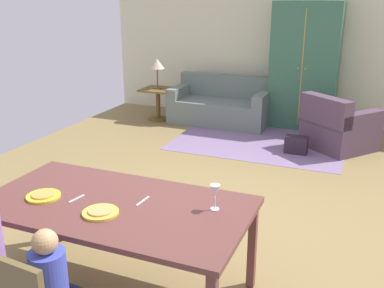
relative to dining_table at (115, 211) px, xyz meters
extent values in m
cube|color=olive|center=(0.19, 2.16, -0.71)|extent=(6.80, 6.70, 0.02)
cube|color=beige|center=(0.19, 5.56, 0.65)|extent=(6.80, 0.10, 2.70)
cube|color=brown|center=(0.00, 0.00, 0.04)|extent=(1.95, 1.03, 0.04)
cube|color=brown|center=(-0.92, 0.46, -0.34)|extent=(0.06, 0.06, 0.72)
cube|color=brown|center=(0.92, 0.46, -0.34)|extent=(0.06, 0.06, 0.72)
cylinder|color=yellow|center=(-0.54, -0.12, 0.07)|extent=(0.25, 0.25, 0.02)
cylinder|color=#E69541|center=(-0.54, -0.12, 0.09)|extent=(0.17, 0.17, 0.01)
cylinder|color=yellow|center=(0.00, -0.18, 0.07)|extent=(0.25, 0.25, 0.02)
cylinder|color=#DC9953|center=(0.00, -0.18, 0.09)|extent=(0.17, 0.17, 0.01)
cylinder|color=silver|center=(0.70, 0.18, 0.07)|extent=(0.06, 0.06, 0.01)
cylinder|color=silver|center=(0.70, 0.18, 0.11)|extent=(0.01, 0.01, 0.09)
cone|color=silver|center=(0.70, 0.18, 0.20)|extent=(0.07, 0.07, 0.09)
cube|color=silver|center=(-0.29, -0.05, 0.07)|extent=(0.04, 0.15, 0.01)
cube|color=silver|center=(0.18, 0.10, 0.07)|extent=(0.03, 0.17, 0.01)
cylinder|color=#3D4AB8|center=(0.00, -0.74, -0.08)|extent=(0.22, 0.22, 0.33)
sphere|color=tan|center=(0.00, -0.74, 0.15)|extent=(0.15, 0.15, 0.15)
cube|color=slate|center=(0.09, 4.01, -0.69)|extent=(2.60, 1.80, 0.01)
cube|color=slate|center=(-0.84, 4.81, -0.49)|extent=(1.72, 0.84, 0.42)
cube|color=slate|center=(-0.84, 5.15, -0.08)|extent=(1.72, 0.20, 0.40)
cube|color=slate|center=(-1.61, 4.81, -0.18)|extent=(0.18, 0.84, 0.20)
cube|color=slate|center=(-0.08, 4.81, -0.18)|extent=(0.18, 0.84, 0.20)
cube|color=#503B4C|center=(1.26, 4.21, -0.49)|extent=(1.19, 1.19, 0.42)
cube|color=#503B4C|center=(1.05, 3.95, -0.08)|extent=(0.79, 0.68, 0.40)
cube|color=#503B4C|center=(1.52, 4.01, -0.18)|extent=(0.66, 0.77, 0.20)
cube|color=#503B4C|center=(0.99, 4.42, -0.18)|extent=(0.66, 0.77, 0.20)
cube|color=#376B4E|center=(0.53, 5.17, 0.35)|extent=(1.10, 0.56, 2.10)
cube|color=gold|center=(0.53, 4.89, 0.35)|extent=(0.02, 0.01, 1.89)
sphere|color=gold|center=(0.47, 4.88, 0.35)|extent=(0.04, 0.04, 0.04)
sphere|color=gold|center=(0.59, 4.88, 0.35)|extent=(0.04, 0.04, 0.04)
cube|color=brown|center=(-1.97, 4.61, -0.13)|extent=(0.56, 0.56, 0.03)
cylinder|color=brown|center=(-1.97, 4.61, -0.42)|extent=(0.08, 0.08, 0.55)
cylinder|color=brown|center=(-1.97, 4.61, -0.68)|extent=(0.36, 0.36, 0.03)
cylinder|color=brown|center=(-1.97, 4.61, -0.11)|extent=(0.16, 0.16, 0.02)
cylinder|color=brown|center=(-1.97, 4.61, 0.07)|extent=(0.02, 0.02, 0.34)
cone|color=beige|center=(-1.97, 4.61, 0.33)|extent=(0.26, 0.26, 0.18)
cube|color=#291E2A|center=(0.71, 3.71, -0.57)|extent=(0.32, 0.16, 0.26)
camera|label=1|loc=(1.62, -2.46, 1.49)|focal=41.47mm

